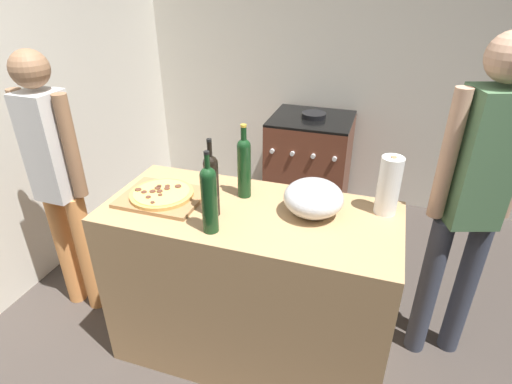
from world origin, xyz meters
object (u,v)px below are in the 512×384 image
object	(u,v)px
pizza	(162,194)
person_in_red	(473,193)
person_in_stripes	(57,177)
stove	(309,165)
wine_bottle_amber	(211,183)
mixing_bowl	(313,198)
wine_bottle_clear	(244,165)
paper_towel_roll	(389,186)
wine_bottle_green	(209,197)

from	to	relation	value
pizza	person_in_red	xyz separation A→B (m)	(1.46, 0.37, 0.06)
person_in_stripes	stove	bearing A→B (deg)	55.43
stove	wine_bottle_amber	bearing A→B (deg)	-94.27
stove	mixing_bowl	bearing A→B (deg)	-78.88
wine_bottle_amber	person_in_red	size ratio (longest dim) A/B	0.22
wine_bottle_amber	stove	distance (m)	1.88
mixing_bowl	pizza	bearing A→B (deg)	-172.80
stove	person_in_stripes	size ratio (longest dim) A/B	0.56
stove	person_in_stripes	world-z (taller)	person_in_stripes
wine_bottle_amber	stove	world-z (taller)	wine_bottle_amber
mixing_bowl	person_in_stripes	bearing A→B (deg)	-178.55
pizza	wine_bottle_amber	bearing A→B (deg)	-9.67
person_in_red	mixing_bowl	bearing A→B (deg)	-158.97
wine_bottle_clear	person_in_red	world-z (taller)	person_in_red
paper_towel_roll	wine_bottle_amber	size ratio (longest dim) A/B	0.76
pizza	wine_bottle_amber	world-z (taller)	wine_bottle_amber
stove	person_in_red	size ratio (longest dim) A/B	0.52
wine_bottle_green	wine_bottle_clear	bearing A→B (deg)	84.38
stove	paper_towel_roll	bearing A→B (deg)	-66.69
paper_towel_roll	stove	world-z (taller)	paper_towel_roll
paper_towel_roll	wine_bottle_amber	xyz separation A→B (m)	(-0.77, -0.27, 0.02)
mixing_bowl	wine_bottle_amber	world-z (taller)	wine_bottle_amber
pizza	person_in_red	distance (m)	1.51
wine_bottle_amber	person_in_red	distance (m)	1.23
mixing_bowl	stove	xyz separation A→B (m)	(-0.32, 1.61, -0.58)
paper_towel_roll	pizza	bearing A→B (deg)	-168.58
person_in_stripes	mixing_bowl	bearing A→B (deg)	1.45
wine_bottle_clear	stove	size ratio (longest dim) A/B	0.42
pizza	paper_towel_roll	xyz separation A→B (m)	(1.07, 0.22, 0.11)
wine_bottle_amber	stove	bearing A→B (deg)	85.73
wine_bottle_amber	person_in_red	bearing A→B (deg)	19.90
wine_bottle_green	person_in_stripes	distance (m)	1.09
paper_towel_roll	person_in_red	world-z (taller)	person_in_red
wine_bottle_clear	stove	xyz separation A→B (m)	(0.05, 1.54, -0.67)
wine_bottle_clear	person_in_stripes	bearing A→B (deg)	-174.42
paper_towel_roll	person_in_red	distance (m)	0.42
pizza	stove	size ratio (longest dim) A/B	0.35
pizza	wine_bottle_green	world-z (taller)	wine_bottle_green
stove	person_in_stripes	xyz separation A→B (m)	(-1.13, -1.65, 0.49)
person_in_red	paper_towel_roll	bearing A→B (deg)	-158.63
person_in_stripes	person_in_red	bearing A→B (deg)	8.17
pizza	wine_bottle_green	bearing A→B (deg)	-27.83
paper_towel_roll	person_in_red	bearing A→B (deg)	21.37
pizza	mixing_bowl	size ratio (longest dim) A/B	1.13
paper_towel_roll	person_in_stripes	xyz separation A→B (m)	(-1.78, -0.16, -0.15)
paper_towel_roll	person_in_red	size ratio (longest dim) A/B	0.16
wine_bottle_clear	wine_bottle_green	world-z (taller)	wine_bottle_clear
wine_bottle_clear	person_in_stripes	distance (m)	1.10
mixing_bowl	wine_bottle_clear	size ratio (longest dim) A/B	0.73
paper_towel_roll	stove	size ratio (longest dim) A/B	0.32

